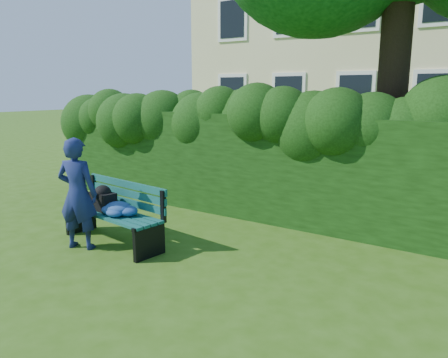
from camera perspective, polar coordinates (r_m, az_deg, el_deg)
The scene contains 4 objects.
ground at distance 6.05m, azimuth -3.25°, elevation -9.80°, with size 80.00×80.00×0.00m, color #315811.
hedge at distance 7.61m, azimuth 6.80°, elevation 1.63°, with size 10.00×1.00×1.80m.
park_bench at distance 6.52m, azimuth -14.16°, elevation -3.92°, with size 1.82×0.76×0.89m.
man_reading at distance 6.39m, azimuth -18.58°, elevation -1.84°, with size 0.57×0.38×1.57m, color navy.
Camera 1 is at (3.45, -4.46, 2.21)m, focal length 35.00 mm.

